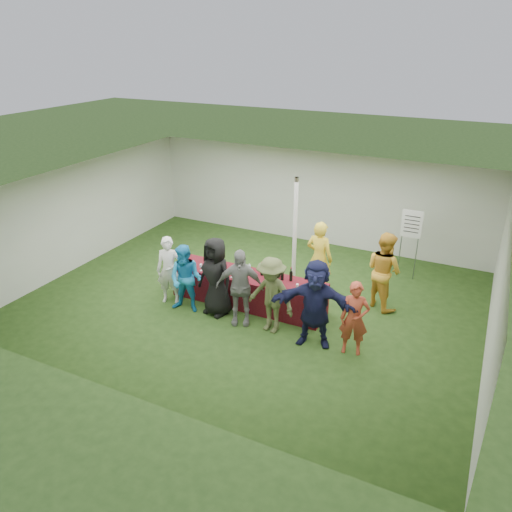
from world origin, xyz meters
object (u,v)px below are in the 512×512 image
at_px(customer_1, 186,279).
at_px(customer_0, 169,270).
at_px(staff_back, 384,270).
at_px(serving_table, 248,289).
at_px(wine_list_sign, 411,229).
at_px(customer_3, 240,287).
at_px(staff_pourer, 319,258).
at_px(customer_4, 271,295).
at_px(dump_bucket, 315,291).
at_px(customer_6, 354,319).
at_px(customer_2, 216,277).
at_px(customer_5, 315,303).

bearing_deg(customer_1, customer_0, 154.09).
height_order(staff_back, customer_1, staff_back).
bearing_deg(staff_back, serving_table, 57.99).
height_order(serving_table, customer_1, customer_1).
relative_size(wine_list_sign, customer_3, 1.06).
xyz_separation_m(serving_table, staff_pourer, (1.25, 1.21, 0.54)).
height_order(customer_1, customer_4, customer_4).
bearing_deg(customer_4, dump_bucket, 47.26).
bearing_deg(customer_6, serving_table, 151.13).
bearing_deg(customer_1, customer_4, -5.89).
bearing_deg(dump_bucket, staff_pourer, 106.71).
bearing_deg(dump_bucket, customer_2, -168.63).
bearing_deg(serving_table, staff_back, 24.54).
xyz_separation_m(serving_table, wine_list_sign, (2.98, 2.99, 0.94)).
distance_m(dump_bucket, customer_0, 3.38).
relative_size(staff_back, customer_4, 1.08).
height_order(wine_list_sign, customer_1, wine_list_sign).
bearing_deg(wine_list_sign, staff_pourer, -134.11).
relative_size(staff_pourer, staff_back, 1.01).
bearing_deg(staff_pourer, customer_5, 116.37).
relative_size(staff_pourer, customer_1, 1.16).
bearing_deg(customer_4, staff_pourer, 91.31).
bearing_deg(customer_5, customer_0, 165.68).
xyz_separation_m(customer_4, customer_5, (0.97, -0.05, 0.08)).
distance_m(serving_table, dump_bucket, 1.76).
height_order(customer_2, customer_6, customer_2).
height_order(staff_pourer, customer_5, same).
height_order(serving_table, customer_4, customer_4).
relative_size(wine_list_sign, customer_2, 1.01).
relative_size(dump_bucket, wine_list_sign, 0.14).
xyz_separation_m(staff_pourer, customer_0, (-2.92, -1.88, -0.12)).
bearing_deg(customer_3, wine_list_sign, 31.65).
height_order(customer_1, customer_3, customer_3).
distance_m(wine_list_sign, customer_6, 3.84).
distance_m(staff_pourer, customer_3, 2.26).
bearing_deg(dump_bucket, customer_0, -172.48).
relative_size(customer_5, customer_6, 1.21).
distance_m(customer_2, customer_6, 3.14).
bearing_deg(customer_6, dump_bucket, 137.67).
distance_m(serving_table, customer_3, 0.94).
bearing_deg(staff_pourer, serving_table, 53.05).
height_order(staff_pourer, customer_0, staff_pourer).
height_order(staff_back, customer_4, staff_back).
relative_size(serving_table, customer_5, 1.98).
height_order(dump_bucket, customer_1, customer_1).
bearing_deg(customer_4, customer_5, 7.30).
relative_size(dump_bucket, staff_pourer, 0.14).
distance_m(customer_0, customer_6, 4.35).
height_order(dump_bucket, staff_pourer, staff_pourer).
height_order(serving_table, wine_list_sign, wine_list_sign).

